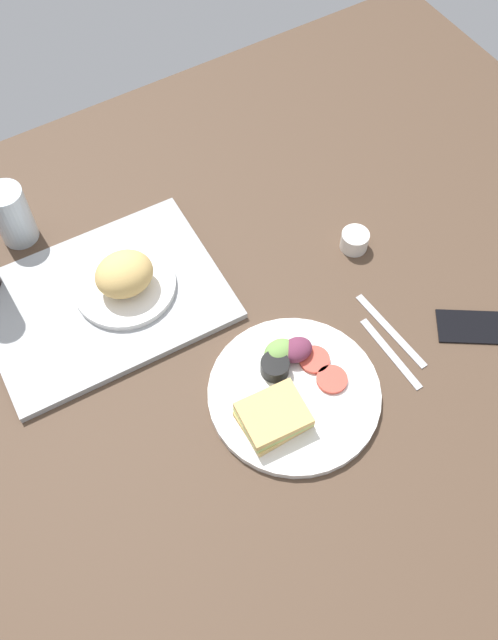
{
  "coord_description": "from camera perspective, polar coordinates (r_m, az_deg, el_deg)",
  "views": [
    {
      "loc": [
        -32.52,
        -54.67,
        112.99
      ],
      "look_at": [
        2.0,
        3.0,
        4.0
      ],
      "focal_mm": 39.1,
      "sensor_mm": 36.0,
      "label": 1
    }
  ],
  "objects": [
    {
      "name": "knife",
      "position": [
        1.34,
        11.52,
        -0.81
      ],
      "size": [
        2.69,
        19.05,
        0.5
      ],
      "primitive_type": "cube",
      "rotation": [
        0.0,
        0.0,
        1.64
      ],
      "color": "#B7B7BC",
      "rests_on": "ground_plane"
    },
    {
      "name": "fork",
      "position": [
        1.31,
        11.52,
        -2.68
      ],
      "size": [
        1.67,
        17.02,
        0.5
      ],
      "primitive_type": "cube",
      "rotation": [
        0.0,
        0.0,
        1.59
      ],
      "color": "#B7B7BC",
      "rests_on": "ground_plane"
    },
    {
      "name": "plate_with_salad",
      "position": [
        1.24,
        3.39,
        -5.88
      ],
      "size": [
        30.79,
        30.79,
        5.4
      ],
      "color": "white",
      "rests_on": "ground_plane"
    },
    {
      "name": "cell_phone",
      "position": [
        1.38,
        18.06,
        -0.51
      ],
      "size": [
        15.99,
        13.93,
        0.8
      ],
      "primitive_type": "cube",
      "rotation": [
        0.0,
        0.0,
        -0.58
      ],
      "color": "black",
      "rests_on": "ground_plane"
    },
    {
      "name": "espresso_cup",
      "position": [
        1.43,
        8.64,
        6.45
      ],
      "size": [
        5.6,
        5.6,
        4.0
      ],
      "primitive_type": "cylinder",
      "color": "silver",
      "rests_on": "ground_plane"
    },
    {
      "name": "ground_plane",
      "position": [
        1.31,
        -0.08,
        -2.6
      ],
      "size": [
        190.0,
        150.0,
        3.0
      ],
      "primitive_type": "cube",
      "color": "#4C3828"
    },
    {
      "name": "serving_tray",
      "position": [
        1.37,
        -11.77,
        1.62
      ],
      "size": [
        46.14,
        34.57,
        1.6
      ],
      "primitive_type": "cube",
      "rotation": [
        0.0,
        0.0,
        -0.04
      ],
      "color": "#9EA0A3",
      "rests_on": "ground_plane"
    },
    {
      "name": "drinking_glass",
      "position": [
        1.47,
        -18.81,
        8.14
      ],
      "size": [
        7.35,
        7.35,
        13.23
      ],
      "primitive_type": "cylinder",
      "color": "silver",
      "rests_on": "ground_plane"
    },
    {
      "name": "bread_plate_near",
      "position": [
        1.34,
        -10.16,
        3.36
      ],
      "size": [
        19.73,
        19.73,
        9.02
      ],
      "color": "white",
      "rests_on": "serving_tray"
    }
  ]
}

